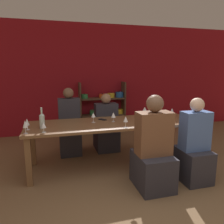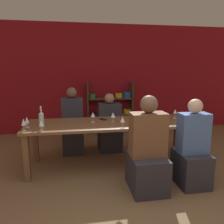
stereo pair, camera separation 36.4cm
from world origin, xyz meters
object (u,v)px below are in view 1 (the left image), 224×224
(wine_glass_red_a, at_px, (172,111))
(person_far_a, at_px, (106,130))
(wine_glass_white_b, at_px, (126,120))
(wine_glass_white_c, at_px, (93,115))
(shelf_unit, at_px, (104,113))
(wine_glass_white_d, at_px, (145,109))
(wine_glass_red_b, at_px, (113,115))
(dining_table, at_px, (114,127))
(person_far_b, at_px, (70,130))
(wine_glass_white_a, at_px, (165,115))
(wine_bottle_green, at_px, (42,120))
(person_near_b, at_px, (153,155))
(cell_phone, at_px, (102,119))
(wine_glass_red_d, at_px, (43,125))
(wine_glass_red_c, at_px, (27,122))
(person_near_a, at_px, (194,151))
(wine_glass_empty_b, at_px, (151,112))
(wine_glass_empty_a, at_px, (25,124))

(wine_glass_red_a, relative_size, person_far_a, 0.14)
(wine_glass_white_b, relative_size, wine_glass_white_c, 1.08)
(shelf_unit, bearing_deg, wine_glass_white_d, -76.03)
(wine_glass_red_a, relative_size, wine_glass_white_b, 0.92)
(wine_glass_white_b, distance_m, wine_glass_red_b, 0.42)
(dining_table, bearing_deg, person_far_b, 132.61)
(wine_glass_red_b, distance_m, wine_glass_white_d, 0.77)
(dining_table, bearing_deg, wine_glass_white_a, -13.63)
(wine_bottle_green, distance_m, person_near_b, 1.66)
(cell_phone, height_order, person_far_a, person_far_a)
(wine_glass_red_b, xyz_separation_m, wine_glass_red_d, (-1.09, -0.35, -0.01))
(wine_glass_red_a, distance_m, person_near_b, 1.30)
(wine_glass_red_a, height_order, wine_glass_white_c, same)
(dining_table, xyz_separation_m, wine_glass_white_d, (0.70, 0.35, 0.20))
(wine_glass_red_c, xyz_separation_m, person_near_a, (2.28, -0.69, -0.41))
(wine_glass_white_b, xyz_separation_m, wine_glass_white_c, (-0.40, 0.45, -0.01))
(shelf_unit, bearing_deg, wine_glass_red_b, -98.48)
(wine_glass_red_c, relative_size, wine_glass_empty_b, 1.01)
(wine_glass_white_a, distance_m, wine_glass_red_c, 2.15)
(wine_glass_white_d, bearing_deg, wine_glass_white_a, -77.10)
(wine_glass_empty_b, height_order, person_far_a, person_far_a)
(shelf_unit, xyz_separation_m, wine_glass_white_d, (0.41, -1.63, 0.36))
(wine_glass_white_a, bearing_deg, dining_table, 166.37)
(wine_glass_red_d, bearing_deg, wine_glass_empty_b, 12.94)
(wine_bottle_green, height_order, person_near_a, person_near_a)
(wine_glass_empty_b, bearing_deg, wine_glass_red_a, 1.30)
(cell_phone, bearing_deg, person_far_a, 70.09)
(person_far_a, bearing_deg, wine_bottle_green, 36.08)
(wine_glass_empty_a, bearing_deg, wine_bottle_green, 47.13)
(wine_glass_white_a, xyz_separation_m, person_near_a, (0.14, -0.61, -0.41))
(wine_bottle_green, relative_size, wine_glass_red_b, 1.98)
(wine_glass_red_c, bearing_deg, person_far_a, 32.72)
(wine_glass_white_c, relative_size, wine_glass_red_c, 0.98)
(wine_glass_white_c, xyz_separation_m, person_near_b, (0.64, -0.89, -0.40))
(wine_glass_red_c, xyz_separation_m, cell_phone, (1.18, 0.33, -0.10))
(wine_glass_red_a, distance_m, person_far_a, 1.34)
(wine_glass_white_c, xyz_separation_m, wine_glass_red_c, (-0.99, -0.18, -0.01))
(wine_glass_white_b, bearing_deg, person_near_a, -25.54)
(shelf_unit, bearing_deg, wine_glass_white_a, -76.30)
(wine_glass_white_c, bearing_deg, wine_glass_empty_b, 1.74)
(wine_glass_white_c, distance_m, person_far_a, 0.92)
(wine_glass_red_b, relative_size, person_near_b, 0.12)
(person_far_a, xyz_separation_m, person_near_b, (0.26, -1.59, 0.06))
(wine_glass_white_d, relative_size, person_far_b, 0.13)
(shelf_unit, distance_m, wine_glass_red_c, 2.67)
(wine_glass_empty_a, bearing_deg, person_far_b, 57.55)
(shelf_unit, xyz_separation_m, cell_phone, (-0.44, -1.77, 0.25))
(wine_glass_red_a, bearing_deg, wine_bottle_green, -175.12)
(shelf_unit, relative_size, person_far_a, 1.13)
(shelf_unit, relative_size, person_near_b, 1.00)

